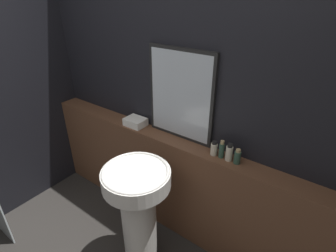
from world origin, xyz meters
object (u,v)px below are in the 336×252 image
object	(u,v)px
conditioner_bottle	(222,150)
lotion_bottle	(229,153)
pedestal_sink	(138,207)
towel_stack	(135,122)
mirror	(180,96)
body_wash_bottle	(237,157)
shampoo_bottle	(214,149)

from	to	relation	value
conditioner_bottle	lotion_bottle	size ratio (longest dim) A/B	1.03
conditioner_bottle	pedestal_sink	bearing A→B (deg)	-131.43
pedestal_sink	towel_stack	xyz separation A→B (m)	(-0.44, 0.48, 0.41)
mirror	lotion_bottle	size ratio (longest dim) A/B	5.36
pedestal_sink	mirror	size ratio (longest dim) A/B	1.27
pedestal_sink	conditioner_bottle	size ratio (longest dim) A/B	6.66
body_wash_bottle	pedestal_sink	bearing A→B (deg)	-138.83
pedestal_sink	body_wash_bottle	xyz separation A→B (m)	(0.55, 0.48, 0.43)
conditioner_bottle	body_wash_bottle	bearing A→B (deg)	0.00
towel_stack	shampoo_bottle	xyz separation A→B (m)	(0.80, 0.00, 0.02)
towel_stack	lotion_bottle	size ratio (longest dim) A/B	1.35
mirror	towel_stack	bearing A→B (deg)	-170.54
shampoo_bottle	conditioner_bottle	distance (m)	0.06
shampoo_bottle	body_wash_bottle	distance (m)	0.19
shampoo_bottle	pedestal_sink	bearing A→B (deg)	-127.04
towel_stack	shampoo_bottle	size ratio (longest dim) A/B	1.64
mirror	towel_stack	size ratio (longest dim) A/B	3.97
lotion_bottle	mirror	bearing A→B (deg)	171.43
towel_stack	lotion_bottle	world-z (taller)	lotion_bottle
pedestal_sink	mirror	bearing A→B (deg)	90.11
mirror	conditioner_bottle	distance (m)	0.53
pedestal_sink	mirror	xyz separation A→B (m)	(-0.00, 0.55, 0.75)
pedestal_sink	body_wash_bottle	world-z (taller)	body_wash_bottle
towel_stack	conditioner_bottle	world-z (taller)	conditioner_bottle
lotion_bottle	conditioner_bottle	bearing A→B (deg)	180.00
conditioner_bottle	lotion_bottle	distance (m)	0.06
lotion_bottle	towel_stack	bearing A→B (deg)	180.00
lotion_bottle	body_wash_bottle	bearing A→B (deg)	0.00
mirror	lotion_bottle	xyz separation A→B (m)	(0.48, -0.07, -0.31)
mirror	body_wash_bottle	size ratio (longest dim) A/B	6.36
conditioner_bottle	towel_stack	bearing A→B (deg)	180.00
body_wash_bottle	conditioner_bottle	bearing A→B (deg)	180.00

